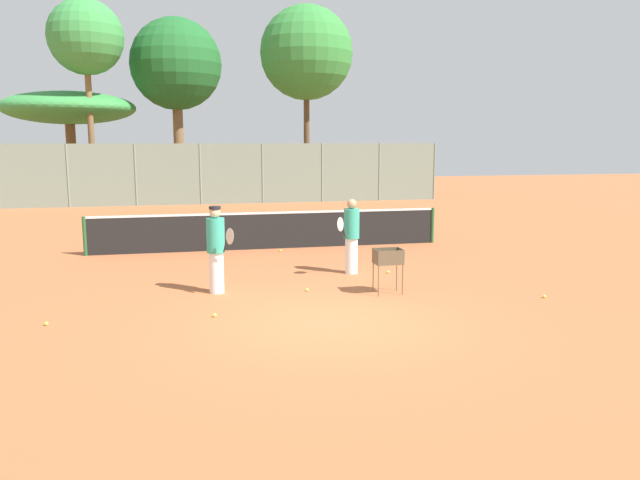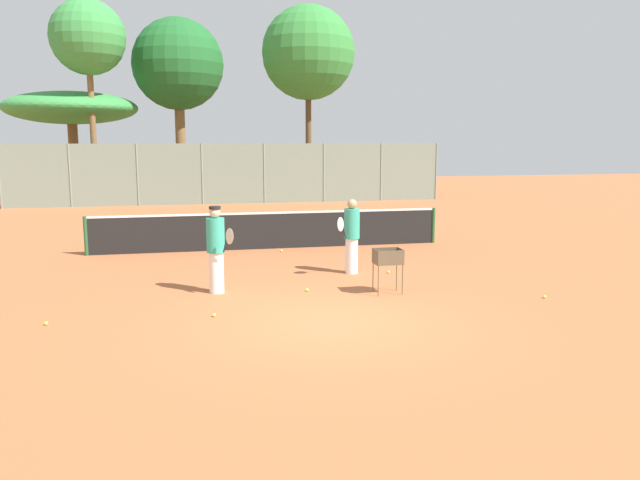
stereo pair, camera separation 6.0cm
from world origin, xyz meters
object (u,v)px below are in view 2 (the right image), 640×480
object	(u,v)px
player_white_outfit	(216,248)
player_red_cap	(352,235)
ball_cart	(389,260)
tennis_net	(270,230)

from	to	relation	value
player_white_outfit	player_red_cap	world-z (taller)	player_white_outfit
player_red_cap	ball_cart	size ratio (longest dim) A/B	1.89
tennis_net	ball_cart	distance (m)	6.02
player_white_outfit	player_red_cap	distance (m)	3.43
player_red_cap	ball_cart	distance (m)	2.08
player_white_outfit	ball_cart	world-z (taller)	player_white_outfit
player_white_outfit	ball_cart	size ratio (longest dim) A/B	1.93
tennis_net	player_white_outfit	world-z (taller)	player_white_outfit
tennis_net	player_red_cap	world-z (taller)	player_red_cap
tennis_net	ball_cart	xyz separation A→B (m)	(1.66, -5.78, 0.14)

